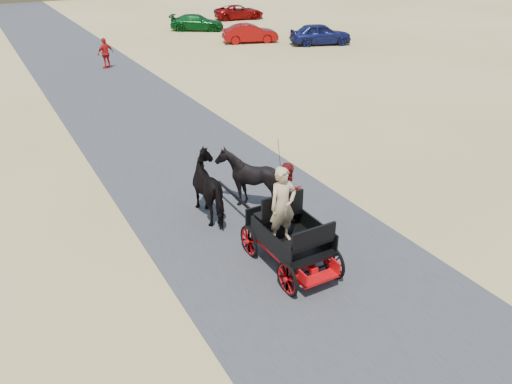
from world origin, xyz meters
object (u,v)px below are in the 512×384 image
carriage (290,252)px  car_a (320,34)px  car_b (250,33)px  car_c (197,22)px  pedestrian (106,53)px  car_d (239,12)px  horse_left (213,187)px  horse_right (248,179)px

carriage → car_a: size_ratio=0.56×
carriage → car_b: (12.29, 24.19, 0.28)m
car_c → car_b: bearing=-136.9°
pedestrian → car_d: size_ratio=0.38×
pedestrian → horse_left: bearing=65.7°
horse_right → car_d: bearing=-117.3°
horse_right → car_c: size_ratio=0.40×
pedestrian → car_d: 20.12m
car_b → car_c: size_ratio=0.91×
carriage → pedestrian: bearing=86.4°
horse_right → car_b: (11.74, 21.19, -0.21)m
pedestrian → car_c: bearing=-154.8°
carriage → horse_left: size_ratio=1.20×
horse_right → car_d: size_ratio=0.38×
pedestrian → car_a: size_ratio=0.41×
pedestrian → car_a: pedestrian is taller
horse_left → horse_right: 1.10m
car_b → car_a: bearing=-111.1°
pedestrian → car_c: (9.68, 9.25, -0.24)m
car_b → horse_right: bearing=167.8°
carriage → horse_left: horse_left is taller
carriage → car_c: bearing=70.3°
car_c → car_d: (5.75, 3.65, 0.00)m
car_b → car_c: (-1.27, 6.54, -0.02)m
car_a → car_b: (-3.94, 3.07, -0.08)m
carriage → horse_right: horse_right is taller
horse_left → car_d: size_ratio=0.45×
carriage → horse_right: bearing=79.6°
car_a → car_c: 10.93m
horse_left → pedestrian: 18.58m
horse_right → car_b: bearing=-119.0°
car_a → horse_left: bearing=156.8°
car_c → car_a: bearing=-119.4°
car_c → carriage: bearing=-167.6°
horse_left → car_b: bearing=-121.2°
horse_right → car_d: horse_right is taller
car_d → car_b: bearing=165.7°
car_b → car_c: bearing=27.8°
car_d → horse_right: bearing=162.1°
car_c → car_d: 6.82m
carriage → car_d: size_ratio=0.53×
horse_left → car_c: 30.05m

